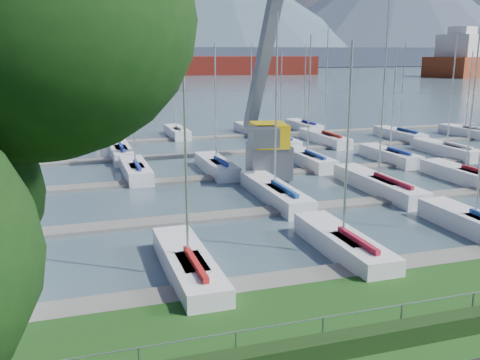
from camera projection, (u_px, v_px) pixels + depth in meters
name	position (u px, v px, depth m)	size (l,w,h in m)	color
water	(83.00, 73.00, 258.71)	(800.00, 540.00, 0.20)	#465C67
hedge	(355.00, 342.00, 17.59)	(80.00, 0.70, 0.70)	black
fence	(350.00, 313.00, 17.76)	(0.04, 0.04, 80.00)	gray
foothill	(79.00, 57.00, 321.97)	(900.00, 80.00, 12.00)	#3E465A
docks	(186.00, 180.00, 42.15)	(90.00, 41.60, 0.25)	slate
crane	(269.00, 107.00, 42.68)	(4.79, 13.36, 22.35)	#5A5C62
cargo_ship_mid	(190.00, 66.00, 232.45)	(101.95, 38.13, 21.50)	maroon
sailboat_fleet	(162.00, 106.00, 43.30)	(75.51, 49.02, 13.69)	navy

